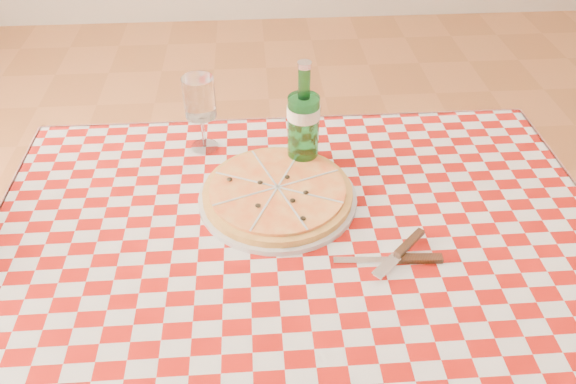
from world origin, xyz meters
name	(u,v)px	position (x,y,z in m)	size (l,w,h in m)	color
dining_table	(299,265)	(0.00, 0.00, 0.66)	(1.20, 0.80, 0.75)	brown
tablecloth	(300,233)	(0.00, 0.00, 0.75)	(1.30, 0.90, 0.01)	#950F09
pizza_plate	(278,192)	(-0.04, 0.11, 0.78)	(0.35, 0.35, 0.05)	#C18240
water_bottle	(303,117)	(0.03, 0.23, 0.89)	(0.08, 0.08, 0.27)	#1A6B29
wine_glass	(201,114)	(-0.21, 0.32, 0.85)	(0.08, 0.08, 0.19)	silver
cutlery	(397,256)	(0.18, -0.10, 0.77)	(0.23, 0.19, 0.02)	silver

